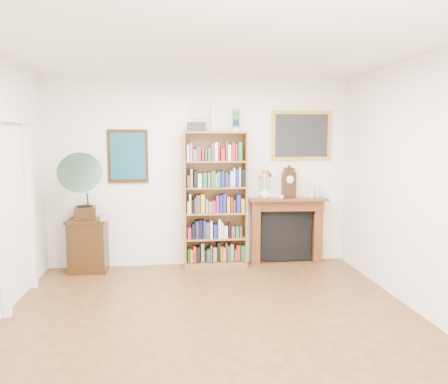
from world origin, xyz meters
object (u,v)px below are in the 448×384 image
bookshelf (215,192)px  bottle_right (318,191)px  cd_stack (104,218)px  mantel_clock (289,183)px  side_cabinet (88,246)px  bottle_left (312,190)px  fireplace (286,225)px  flower_vase (265,193)px  gramophone (81,183)px  teacup (281,197)px

bookshelf → bottle_right: (1.58, 0.06, -0.01)m
cd_stack → mantel_clock: size_ratio=0.26×
side_cabinet → bottle_left: bottle_left is taller
fireplace → bottle_right: size_ratio=6.06×
mantel_clock → flower_vase: size_ratio=2.62×
gramophone → flower_vase: size_ratio=5.48×
bottle_left → bottle_right: 0.10m
mantel_clock → bottle_left: bearing=-18.0°
fireplace → mantel_clock: size_ratio=2.65×
side_cabinet → fireplace: fireplace is taller
fireplace → teacup: (-0.13, -0.15, 0.46)m
cd_stack → bottle_left: (3.08, 0.22, 0.32)m
bottle_left → bookshelf: bearing=-177.8°
mantel_clock → bottle_right: bearing=-16.1°
gramophone → cd_stack: size_ratio=7.99×
bookshelf → cd_stack: bearing=-173.9°
bookshelf → mantel_clock: (1.13, 0.08, 0.11)m
side_cabinet → flower_vase: size_ratio=4.38×
mantel_clock → flower_vase: bearing=174.3°
bookshelf → bottle_right: 1.59m
bottle_left → side_cabinet: bearing=-178.4°
cd_stack → side_cabinet: bearing=153.5°
teacup → mantel_clock: bearing=40.9°
fireplace → gramophone: bearing=-171.2°
bookshelf → bottle_right: bearing=2.6°
teacup → bottle_left: (0.50, 0.11, 0.09)m
gramophone → teacup: size_ratio=12.46×
side_cabinet → mantel_clock: 3.09m
bookshelf → mantel_clock: 1.14m
fireplace → flower_vase: size_ratio=6.93×
cd_stack → flower_vase: bearing=4.5°
side_cabinet → bottle_right: size_ratio=3.83×
bookshelf → side_cabinet: bearing=-178.5°
bottle_left → teacup: bearing=-167.9°
bottle_left → bottle_right: bearing=4.7°
fireplace → bottle_left: bottle_left is taller
side_cabinet → gramophone: (-0.03, -0.13, 0.92)m
gramophone → fireplace: bearing=-3.1°
flower_vase → bottle_left: size_ratio=0.73×
cd_stack → bottle_right: bottle_right is taller
side_cabinet → fireplace: 2.96m
bookshelf → fireplace: (1.11, 0.10, -0.54)m
fireplace → flower_vase: 0.63m
side_cabinet → fireplace: (2.95, 0.13, 0.20)m
teacup → cd_stack: bearing=-177.5°
bookshelf → fireplace: 1.24m
flower_vase → bottle_left: (0.74, 0.04, 0.03)m
bookshelf → teacup: bookshelf is taller
bottle_right → side_cabinet: bearing=-178.3°
teacup → bottle_right: 0.61m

